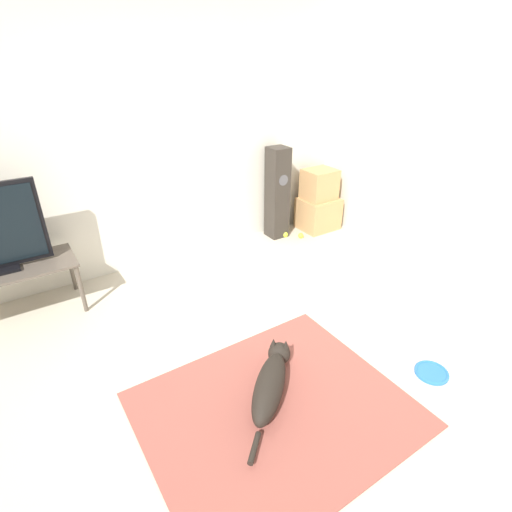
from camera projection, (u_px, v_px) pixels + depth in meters
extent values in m
plane|color=#BCB29E|center=(237.00, 394.00, 2.66)|extent=(12.00, 12.00, 0.00)
cube|color=beige|center=(115.00, 143.00, 3.61)|extent=(8.00, 0.06, 2.55)
cube|color=beige|center=(501.00, 152.00, 3.32)|extent=(0.06, 8.00, 2.55)
cube|color=#934C42|center=(275.00, 409.00, 2.55)|extent=(1.62, 1.37, 0.01)
ellipsoid|color=black|center=(269.00, 387.00, 2.56)|extent=(0.57, 0.55, 0.22)
sphere|color=black|center=(279.00, 354.00, 2.87)|extent=(0.16, 0.16, 0.16)
cone|color=black|center=(273.00, 343.00, 2.85)|extent=(0.05, 0.05, 0.07)
cone|color=black|center=(286.00, 345.00, 2.83)|extent=(0.05, 0.05, 0.07)
cylinder|color=black|center=(254.00, 448.00, 2.24)|extent=(0.17, 0.16, 0.03)
cylinder|color=blue|center=(432.00, 373.00, 2.82)|extent=(0.23, 0.23, 0.02)
torus|color=blue|center=(432.00, 372.00, 2.82)|extent=(0.23, 0.23, 0.02)
cube|color=tan|center=(318.00, 213.00, 4.99)|extent=(0.45, 0.39, 0.39)
cube|color=tan|center=(319.00, 184.00, 4.82)|extent=(0.37, 0.32, 0.36)
cube|color=#2D2823|center=(277.00, 193.00, 4.63)|extent=(0.22, 0.22, 1.07)
cylinder|color=#4C4C51|center=(284.00, 180.00, 4.46)|extent=(0.12, 0.00, 0.12)
cube|color=brown|center=(1.00, 272.00, 3.19)|extent=(1.11, 0.48, 0.02)
cylinder|color=brown|center=(81.00, 289.00, 3.39)|extent=(0.04, 0.04, 0.45)
cylinder|color=brown|center=(71.00, 268.00, 3.71)|extent=(0.04, 0.04, 0.45)
cube|color=black|center=(0.00, 269.00, 3.18)|extent=(0.28, 0.20, 0.03)
sphere|color=#C6E033|center=(285.00, 235.00, 4.82)|extent=(0.07, 0.07, 0.07)
sphere|color=#C6E033|center=(301.00, 236.00, 4.79)|extent=(0.07, 0.07, 0.07)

